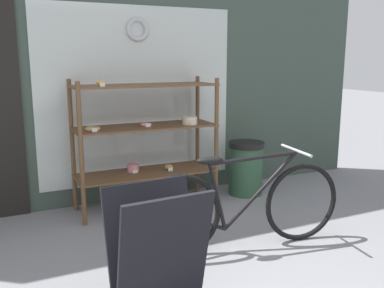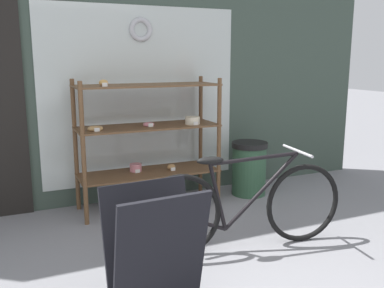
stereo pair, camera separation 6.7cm
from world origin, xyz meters
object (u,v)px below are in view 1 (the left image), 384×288
at_px(display_case, 146,132).
at_px(bicycle, 243,206).
at_px(trash_bin, 246,166).
at_px(sandwich_board, 158,255).

distance_m(display_case, bicycle, 1.41).
relative_size(display_case, trash_bin, 2.36).
xyz_separation_m(display_case, bicycle, (0.38, -1.29, -0.44)).
bearing_deg(trash_bin, sandwich_board, -133.87).
height_order(bicycle, trash_bin, bicycle).
distance_m(sandwich_board, trash_bin, 2.58).
relative_size(bicycle, trash_bin, 2.86).
xyz_separation_m(display_case, sandwich_board, (-0.60, -1.92, -0.39)).
distance_m(display_case, sandwich_board, 2.05).
distance_m(bicycle, trash_bin, 1.47).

